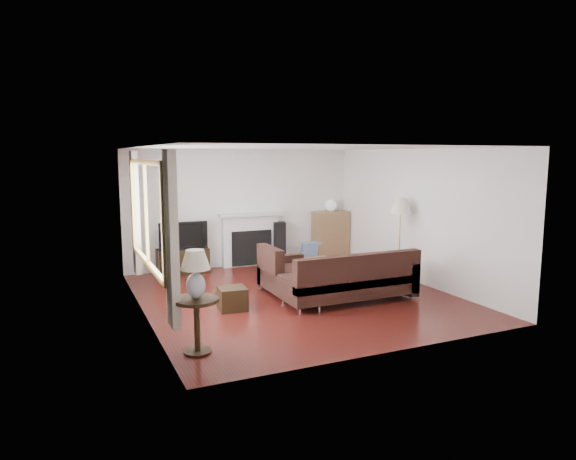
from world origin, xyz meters
name	(u,v)px	position (x,y,z in m)	size (l,w,h in m)	color
room	(295,223)	(0.00, 0.00, 1.25)	(5.10, 5.60, 2.54)	#4D1611
window	(146,214)	(-2.45, -0.20, 1.55)	(0.12, 2.74, 1.54)	olive
curtain_near	(172,240)	(-2.40, -1.72, 1.40)	(0.10, 0.35, 2.10)	beige
curtain_far	(136,213)	(-2.40, 1.32, 1.40)	(0.10, 0.35, 2.10)	beige
fireplace	(250,239)	(0.15, 2.64, 0.57)	(1.40, 0.26, 1.15)	white
tv_stand	(183,261)	(-1.36, 2.49, 0.25)	(1.01, 0.46, 0.51)	black
television	(182,235)	(-1.36, 2.49, 0.79)	(0.97, 0.13, 0.56)	black
speaker_left	(193,250)	(-1.12, 2.55, 0.45)	(0.25, 0.30, 0.90)	black
speaker_right	(279,243)	(0.79, 2.54, 0.47)	(0.26, 0.31, 0.93)	black
bookshelf	(331,235)	(2.07, 2.53, 0.56)	(0.81, 0.38, 1.11)	olive
globe_lamp	(331,205)	(2.07, 2.53, 1.25)	(0.27, 0.27, 0.27)	white
sectional_sofa	(348,278)	(0.67, -0.62, 0.39)	(2.43, 1.78, 0.79)	black
coffee_table	(306,274)	(0.48, 0.54, 0.23)	(1.20, 0.65, 0.47)	#8C6143
footstool	(232,298)	(-1.21, -0.29, 0.18)	(0.42, 0.42, 0.35)	black
floor_lamp	(400,240)	(2.22, 0.12, 0.80)	(0.41, 0.41, 1.59)	#CA9246
side_table	(197,326)	(-2.15, -1.82, 0.34)	(0.55, 0.55, 0.68)	black
table_lamp	(196,275)	(-2.15, -1.82, 0.98)	(0.36, 0.36, 0.58)	silver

